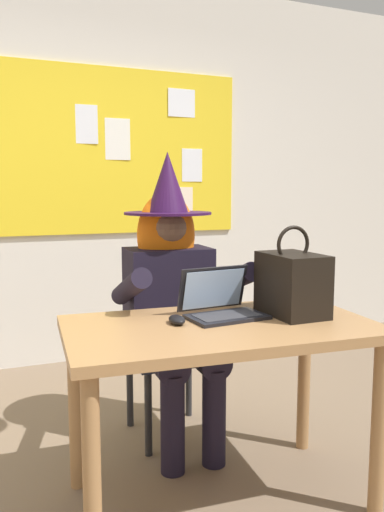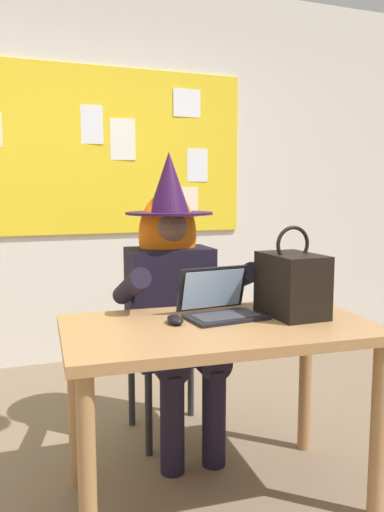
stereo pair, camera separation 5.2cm
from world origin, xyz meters
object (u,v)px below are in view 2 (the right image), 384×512
(desk_main, at_px, (219,350))
(chair_at_desk, at_px, (166,335))
(handbag, at_px, (292,284))
(computer_mouse, at_px, (175,320))
(person_costumed, at_px, (173,285))
(laptop, at_px, (221,306))

(desk_main, height_order, chair_at_desk, chair_at_desk)
(handbag, bearing_deg, computer_mouse, 175.62)
(computer_mouse, bearing_deg, person_costumed, 73.88)
(computer_mouse, height_order, handbag, handbag)
(laptop, distance_m, computer_mouse, 0.22)
(desk_main, xyz_separation_m, laptop, (0.05, 0.11, 0.15))
(chair_at_desk, distance_m, computer_mouse, 0.71)
(chair_at_desk, relative_size, person_costumed, 0.62)
(computer_mouse, bearing_deg, chair_at_desk, 76.87)
(desk_main, distance_m, computer_mouse, 0.21)
(handbag, bearing_deg, person_costumed, 121.17)
(laptop, bearing_deg, desk_main, -121.47)
(desk_main, relative_size, computer_mouse, 12.13)
(desk_main, distance_m, laptop, 0.20)
(computer_mouse, distance_m, handbag, 0.52)
(chair_at_desk, xyz_separation_m, laptop, (0.05, -0.59, 0.28))
(chair_at_desk, distance_m, person_costumed, 0.31)
(laptop, relative_size, computer_mouse, 3.23)
(desk_main, relative_size, person_costumed, 0.87)
(desk_main, bearing_deg, handbag, 3.71)
(handbag, bearing_deg, laptop, 163.22)
(chair_at_desk, bearing_deg, person_costumed, -1.02)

